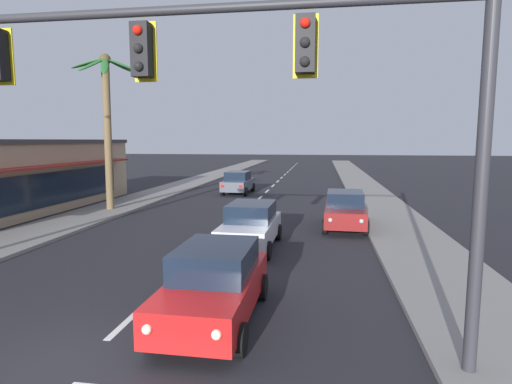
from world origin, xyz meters
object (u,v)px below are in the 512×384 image
at_px(traffic_signal_mast, 240,78).
at_px(sedan_third_in_queue, 251,225).
at_px(sedan_lead_at_stop_bar, 215,283).
at_px(sedan_oncoming_far, 238,182).
at_px(sedan_parked_nearest_kerb, 345,210).
at_px(palm_left_second, 107,110).

height_order(traffic_signal_mast, sedan_third_in_queue, traffic_signal_mast).
xyz_separation_m(sedan_lead_at_stop_bar, sedan_third_in_queue, (-0.27, 6.36, 0.00)).
distance_m(sedan_lead_at_stop_bar, sedan_third_in_queue, 6.37).
bearing_deg(sedan_oncoming_far, sedan_third_in_queue, -76.93).
height_order(sedan_oncoming_far, sedan_parked_nearest_kerb, same).
distance_m(traffic_signal_mast, sedan_third_in_queue, 9.05).
bearing_deg(traffic_signal_mast, palm_left_second, 125.36).
bearing_deg(sedan_lead_at_stop_bar, sedan_oncoming_far, 100.06).
height_order(sedan_oncoming_far, palm_left_second, palm_left_second).
relative_size(traffic_signal_mast, sedan_lead_at_stop_bar, 2.57).
distance_m(traffic_signal_mast, palm_left_second, 17.91).
bearing_deg(traffic_signal_mast, sedan_parked_nearest_kerb, 78.33).
bearing_deg(sedan_third_in_queue, sedan_parked_nearest_kerb, 48.44).
bearing_deg(traffic_signal_mast, sedan_lead_at_stop_bar, 120.09).
distance_m(sedan_lead_at_stop_bar, palm_left_second, 16.81).
xyz_separation_m(traffic_signal_mast, sedan_oncoming_far, (-4.81, 23.55, -4.20)).
xyz_separation_m(sedan_third_in_queue, sedan_parked_nearest_kerb, (3.67, 4.14, 0.00)).
height_order(sedan_parked_nearest_kerb, palm_left_second, palm_left_second).
relative_size(sedan_lead_at_stop_bar, sedan_third_in_queue, 0.99).
relative_size(sedan_oncoming_far, sedan_parked_nearest_kerb, 1.00).
bearing_deg(palm_left_second, traffic_signal_mast, -54.64).
relative_size(sedan_third_in_queue, sedan_oncoming_far, 1.00).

